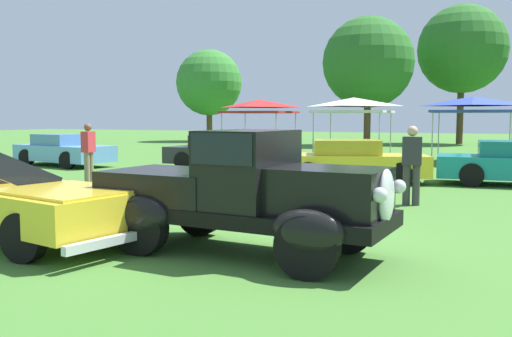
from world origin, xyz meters
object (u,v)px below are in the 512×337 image
at_px(feature_pickup_truck, 243,191).
at_px(canopy_tent_right_field, 473,103).
at_px(show_car_yellow, 351,161).
at_px(canopy_tent_center_field, 354,104).
at_px(show_car_charcoal, 224,153).
at_px(canopy_tent_left_field, 260,105).
at_px(neighbor_convertible, 21,202).
at_px(spectator_near_truck, 88,150).
at_px(show_car_skyblue, 63,150).
at_px(spectator_between_cars, 412,163).

xyz_separation_m(feature_pickup_truck, canopy_tent_right_field, (2.40, 17.69, 1.56)).
xyz_separation_m(show_car_yellow, canopy_tent_center_field, (-1.86, 8.29, 1.82)).
xyz_separation_m(show_car_charcoal, canopy_tent_left_field, (-1.57, 7.12, 1.82)).
distance_m(neighbor_convertible, show_car_yellow, 9.85).
distance_m(neighbor_convertible, show_car_charcoal, 11.71).
bearing_deg(spectator_near_truck, show_car_skyblue, 138.71).
relative_size(show_car_charcoal, spectator_between_cars, 2.62).
xyz_separation_m(feature_pickup_truck, neighbor_convertible, (-3.50, -0.50, -0.28)).
distance_m(neighbor_convertible, canopy_tent_center_field, 17.82).
bearing_deg(canopy_tent_right_field, show_car_yellow, -108.74).
relative_size(show_car_yellow, spectator_near_truck, 2.67).
bearing_deg(canopy_tent_left_field, neighbor_convertible, -78.68).
bearing_deg(canopy_tent_left_field, spectator_between_cars, -55.65).
distance_m(spectator_between_cars, canopy_tent_center_field, 12.69).
bearing_deg(feature_pickup_truck, canopy_tent_center_field, 98.08).
distance_m(show_car_yellow, spectator_between_cars, 4.26).
distance_m(show_car_yellow, spectator_near_truck, 7.59).
bearing_deg(spectator_between_cars, canopy_tent_left_field, 124.35).
bearing_deg(canopy_tent_right_field, canopy_tent_center_field, -174.05).
xyz_separation_m(show_car_yellow, canopy_tent_left_field, (-6.65, 9.23, 1.82)).
height_order(neighbor_convertible, canopy_tent_center_field, canopy_tent_center_field).
height_order(show_car_charcoal, show_car_yellow, same).
bearing_deg(show_car_charcoal, spectator_near_truck, -111.83).
distance_m(spectator_near_truck, spectator_between_cars, 9.24).
distance_m(neighbor_convertible, canopy_tent_left_field, 19.09).
relative_size(show_car_skyblue, show_car_charcoal, 1.00).
relative_size(neighbor_convertible, canopy_tent_center_field, 1.59).
distance_m(spectator_near_truck, canopy_tent_right_field, 15.41).
height_order(spectator_between_cars, canopy_tent_center_field, canopy_tent_center_field).
distance_m(show_car_charcoal, spectator_between_cars, 9.25).
distance_m(spectator_between_cars, canopy_tent_left_field, 15.68).
xyz_separation_m(feature_pickup_truck, show_car_yellow, (-0.58, 8.90, -0.26)).
bearing_deg(show_car_skyblue, neighbor_convertible, -50.80).
bearing_deg(spectator_near_truck, canopy_tent_left_field, 88.12).
relative_size(show_car_yellow, canopy_tent_center_field, 1.47).
bearing_deg(show_car_yellow, canopy_tent_right_field, 71.26).
distance_m(feature_pickup_truck, canopy_tent_center_field, 17.43).
bearing_deg(spectator_near_truck, canopy_tent_right_field, 49.17).
bearing_deg(show_car_skyblue, spectator_between_cars, -19.13).
bearing_deg(canopy_tent_center_field, canopy_tent_right_field, 5.95).
relative_size(feature_pickup_truck, neighbor_convertible, 0.88).
height_order(canopy_tent_center_field, canopy_tent_right_field, same).
bearing_deg(show_car_charcoal, show_car_skyblue, -170.79).
bearing_deg(show_car_charcoal, canopy_tent_right_field, 39.70).
bearing_deg(neighbor_convertible, canopy_tent_center_field, 86.56).
height_order(neighbor_convertible, canopy_tent_left_field, canopy_tent_left_field).
distance_m(spectator_near_truck, canopy_tent_left_field, 12.14).
height_order(show_car_yellow, canopy_tent_right_field, canopy_tent_right_field).
relative_size(feature_pickup_truck, show_car_charcoal, 0.97).
distance_m(spectator_between_cars, canopy_tent_right_field, 12.57).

